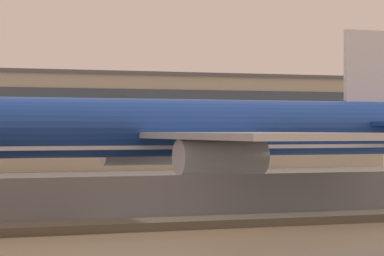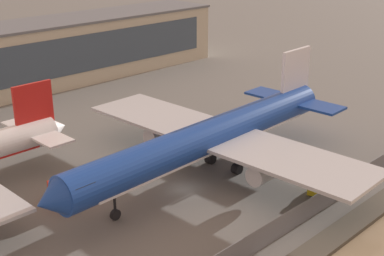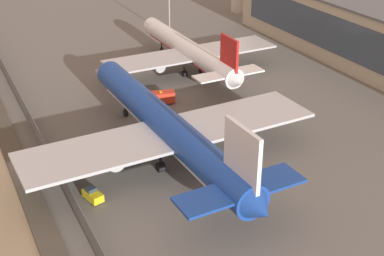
{
  "view_description": "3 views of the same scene",
  "coord_description": "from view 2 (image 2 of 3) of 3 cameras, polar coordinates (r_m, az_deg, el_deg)",
  "views": [
    {
      "loc": [
        -17.93,
        -69.88,
        5.68
      ],
      "look_at": [
        7.48,
        -0.58,
        5.78
      ],
      "focal_mm": 85.0,
      "sensor_mm": 36.0,
      "label": 1
    },
    {
      "loc": [
        -43.79,
        -45.67,
        32.75
      ],
      "look_at": [
        8.15,
        6.59,
        4.75
      ],
      "focal_mm": 50.0,
      "sensor_mm": 36.0,
      "label": 2
    },
    {
      "loc": [
        71.73,
        -27.94,
        42.12
      ],
      "look_at": [
        2.32,
        6.77,
        2.24
      ],
      "focal_mm": 50.0,
      "sensor_mm": 36.0,
      "label": 3
    }
  ],
  "objects": [
    {
      "name": "ground_plane",
      "position": [
        71.25,
        -0.92,
        -6.56
      ],
      "size": [
        500.0,
        500.0,
        0.0
      ],
      "primitive_type": "plane",
      "color": "#66635E"
    },
    {
      "name": "shoreline_seawall",
      "position": [
        60.06,
        13.13,
        -12.57
      ],
      "size": [
        320.0,
        3.0,
        0.5
      ],
      "color": "#474238",
      "rests_on": "ground"
    },
    {
      "name": "perimeter_fence",
      "position": [
        61.49,
        9.65,
        -10.18
      ],
      "size": [
        280.0,
        0.1,
        2.79
      ],
      "color": "slate",
      "rests_on": "ground"
    },
    {
      "name": "cargo_jet_blue",
      "position": [
        73.43,
        2.21,
        -0.91
      ],
      "size": [
        53.09,
        45.71,
        14.68
      ],
      "color": "#193D93",
      "rests_on": "ground"
    },
    {
      "name": "baggage_tug",
      "position": [
        71.83,
        13.18,
        -6.2
      ],
      "size": [
        3.51,
        2.38,
        1.8
      ],
      "color": "yellow",
      "rests_on": "ground"
    },
    {
      "name": "ops_van",
      "position": [
        69.38,
        -13.75,
        -6.82
      ],
      "size": [
        3.24,
        5.54,
        2.48
      ],
      "color": "red",
      "rests_on": "ground"
    }
  ]
}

